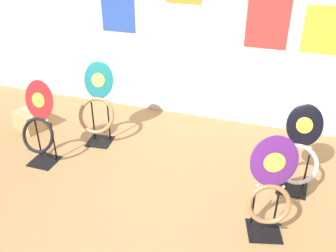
% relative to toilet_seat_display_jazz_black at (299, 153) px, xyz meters
% --- Properties ---
extents(ground_plane, '(14.00, 14.00, 0.00)m').
position_rel_toilet_seat_display_jazz_black_xyz_m(ground_plane, '(-1.28, -1.15, -0.40)').
color(ground_plane, '#A37547').
extents(wall_back, '(8.00, 0.07, 2.60)m').
position_rel_toilet_seat_display_jazz_black_xyz_m(wall_back, '(-1.28, 1.20, 0.90)').
color(wall_back, silver).
rests_on(wall_back, ground_plane).
extents(toilet_seat_display_jazz_black, '(0.40, 0.37, 0.84)m').
position_rel_toilet_seat_display_jazz_black_xyz_m(toilet_seat_display_jazz_black, '(0.00, 0.00, 0.00)').
color(toilet_seat_display_jazz_black, black).
rests_on(toilet_seat_display_jazz_black, ground_plane).
extents(toilet_seat_display_teal_sax, '(0.45, 0.40, 0.94)m').
position_rel_toilet_seat_display_jazz_black_xyz_m(toilet_seat_display_teal_sax, '(-2.22, 0.17, 0.04)').
color(toilet_seat_display_teal_sax, black).
rests_on(toilet_seat_display_teal_sax, ground_plane).
extents(toilet_seat_display_crimson_swirl, '(0.38, 0.30, 0.91)m').
position_rel_toilet_seat_display_jazz_black_xyz_m(toilet_seat_display_crimson_swirl, '(-2.60, -0.40, 0.03)').
color(toilet_seat_display_crimson_swirl, black).
rests_on(toilet_seat_display_crimson_swirl, ground_plane).
extents(toilet_seat_display_purple_note, '(0.40, 0.34, 0.93)m').
position_rel_toilet_seat_display_jazz_black_xyz_m(toilet_seat_display_purple_note, '(-0.21, -0.71, 0.06)').
color(toilet_seat_display_purple_note, black).
rests_on(toilet_seat_display_purple_note, ground_plane).
extents(storage_box, '(0.43, 0.41, 0.24)m').
position_rel_toilet_seat_display_jazz_black_xyz_m(storage_box, '(-3.18, 0.17, -0.28)').
color(storage_box, tan).
rests_on(storage_box, ground_plane).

